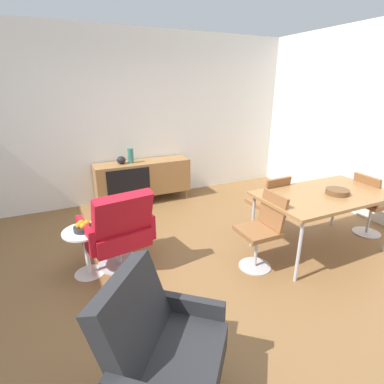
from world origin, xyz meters
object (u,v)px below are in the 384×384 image
Objects in this scene: vase_cobalt at (121,160)px; fruit_bowl at (83,227)px; dining_table at (325,197)px; dining_chair_far_end at (370,202)px; wooden_bowl_on_table at (337,192)px; side_table_round at (86,247)px; dining_chair_back_left at (269,203)px; vase_sculptural_dark at (131,156)px; dining_chair_near_window at (262,229)px; armchair_black_shell at (162,350)px; lounge_chair_red at (119,229)px; sideboard at (143,177)px.

vase_cobalt is 1.99m from fruit_bowl.
dining_table is 0.92m from dining_chair_far_end.
side_table_round is at bearing 164.81° from wooden_bowl_on_table.
side_table_round is at bearing 177.20° from dining_chair_back_left.
fruit_bowl is at bearing 169.36° from dining_chair_far_end.
dining_chair_back_left is at bearing -54.82° from vase_sculptural_dark.
dining_chair_back_left reaches higher than fruit_bowl.
dining_chair_back_left is at bearing -51.71° from vase_cobalt.
dining_chair_back_left is at bearing -2.81° from fruit_bowl.
side_table_round is at bearing 165.84° from dining_table.
dining_table is 0.92m from dining_chair_near_window.
wooden_bowl_on_table is at bearing -54.74° from dining_chair_back_left.
dining_chair_far_end is 4.28× the size of fruit_bowl.
armchair_black_shell reaches higher than side_table_round.
dining_table is 2.62m from armchair_black_shell.
dining_chair_back_left is at bearing 155.88° from dining_chair_far_end.
lounge_chair_red is at bearing -108.64° from vase_sculptural_dark.
dining_table is 0.70m from dining_chair_back_left.
side_table_round is at bearing 176.64° from lounge_chair_red.
vase_cobalt is 0.72× the size of fruit_bowl.
sideboard is 1.99m from lounge_chair_red.
wooden_bowl_on_table is at bearing -4.54° from dining_chair_near_window.
dining_chair_near_window is at bearing -20.75° from fruit_bowl.
vase_sculptural_dark is at bearing 71.36° from lounge_chair_red.
side_table_round is at bearing 98.63° from armchair_black_shell.
sideboard reaches higher than fruit_bowl.
dining_table is 0.15m from wooden_bowl_on_table.
dining_table is 1.69× the size of lounge_chair_red.
lounge_chair_red is 1.67m from armchair_black_shell.
lounge_chair_red reaches higher than dining_chair_near_window.
dining_chair_near_window reaches higher than side_table_round.
wooden_bowl_on_table is at bearing 20.40° from armchair_black_shell.
dining_chair_far_end is at bearing -11.42° from lounge_chair_red.
wooden_bowl_on_table is 2.88m from fruit_bowl.
dining_chair_back_left is at bearing 121.93° from dining_table.
armchair_black_shell reaches higher than dining_chair_far_end.
vase_cobalt is 0.17× the size of dining_chair_near_window.
sideboard is at bearing -0.58° from vase_sculptural_dark.
armchair_black_shell is at bearing -98.92° from vase_cobalt.
lounge_chair_red is at bearing -103.95° from vase_cobalt.
lounge_chair_red reaches higher than dining_chair_back_left.
dining_chair_far_end reaches higher than wooden_bowl_on_table.
wooden_bowl_on_table reaches higher than dining_table.
armchair_black_shell is at bearing -93.25° from lounge_chair_red.
dining_chair_near_window is at bearing -179.96° from dining_table.
lounge_chair_red is (-2.42, 0.73, -0.30)m from wooden_bowl_on_table.
wooden_bowl_on_table is (1.62, -2.55, 0.33)m from sideboard.
fruit_bowl is at bearing 164.81° from wooden_bowl_on_table.
dining_chair_near_window is (-0.99, 0.08, -0.30)m from wooden_bowl_on_table.
dining_chair_back_left is 2.59m from armchair_black_shell.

